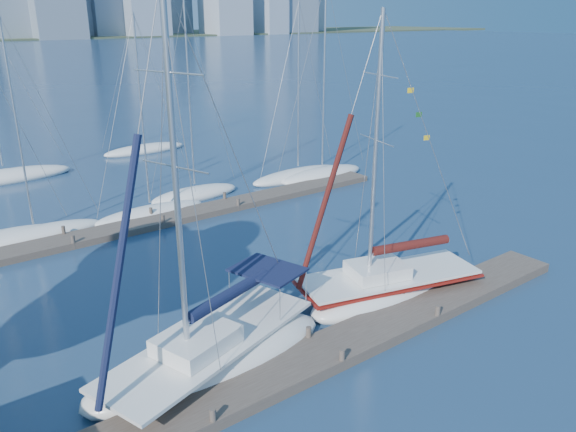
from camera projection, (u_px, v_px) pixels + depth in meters
ground at (324, 358)px, 19.82m from camera, size 700.00×700.00×0.00m
near_dock at (325, 353)px, 19.75m from camera, size 26.00×2.00×0.40m
far_dock at (173, 218)px, 32.91m from camera, size 30.00×1.80×0.36m
sailboat_navy at (210, 342)px, 18.99m from camera, size 9.49×5.58×13.11m
sailboat_maroon at (388, 275)px, 23.97m from camera, size 8.83×4.85×12.25m
bg_boat_1 at (35, 235)px, 30.26m from camera, size 7.29×2.35×11.76m
bg_boat_2 at (151, 213)px, 33.61m from camera, size 7.09×3.00×11.79m
bg_boat_3 at (195, 194)px, 37.06m from camera, size 6.24×2.23×12.58m
bg_boat_4 at (298, 175)px, 41.41m from camera, size 8.21×3.64×12.62m
bg_boat_5 at (322, 174)px, 41.49m from camera, size 7.56×3.26×14.14m
bg_boat_6 at (5, 177)px, 40.69m from camera, size 9.65×4.59×13.14m
bg_boat_7 at (145, 149)px, 49.28m from camera, size 7.43×2.27×11.97m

